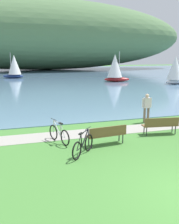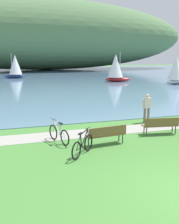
{
  "view_description": "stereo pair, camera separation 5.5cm",
  "coord_description": "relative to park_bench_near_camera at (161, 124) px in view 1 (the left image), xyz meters",
  "views": [
    {
      "loc": [
        -5.04,
        -5.58,
        3.88
      ],
      "look_at": [
        -0.96,
        7.21,
        1.0
      ],
      "focal_mm": 42.06,
      "sensor_mm": 36.0,
      "label": 1
    },
    {
      "loc": [
        -4.98,
        -5.59,
        3.88
      ],
      "look_at": [
        -0.96,
        7.21,
        1.0
      ],
      "focal_mm": 42.06,
      "sensor_mm": 36.0,
      "label": 2
    }
  ],
  "objects": [
    {
      "name": "person_at_shoreline",
      "position": [
        0.57,
        2.41,
        0.46
      ],
      "size": [
        0.61,
        0.24,
        1.71
      ],
      "color": "#72604C",
      "rests_on": "ground"
    },
    {
      "name": "distant_hillside",
      "position": [
        3.41,
        64.39,
        9.05
      ],
      "size": [
        84.45,
        28.0,
        19.05
      ],
      "primitive_type": "ellipsoid",
      "color": "#567A4C",
      "rests_on": "bay_water"
    },
    {
      "name": "sailboat_toward_hillside",
      "position": [
        15.12,
        20.18,
        1.51
      ],
      "size": [
        3.7,
        2.41,
        4.22
      ],
      "color": "white",
      "rests_on": "bay_water"
    },
    {
      "name": "bicycle_leaning_near_bench",
      "position": [
        -5.11,
        0.29,
        -0.12
      ],
      "size": [
        0.63,
        1.7,
        1.01
      ],
      "color": "black",
      "rests_on": "ground"
    },
    {
      "name": "bicycle_beside_path",
      "position": [
        -4.5,
        -1.53,
        -0.12
      ],
      "size": [
        1.25,
        1.34,
        1.01
      ],
      "color": "black",
      "rests_on": "ground"
    },
    {
      "name": "bay_water",
      "position": [
        -2.23,
        43.26,
        -0.5
      ],
      "size": [
        180.0,
        80.0,
        0.04
      ],
      "primitive_type": "cube",
      "color": "#5B7F9E",
      "rests_on": "ground"
    },
    {
      "name": "sailboat_far_off",
      "position": [
        -5.7,
        37.26,
        1.59
      ],
      "size": [
        3.85,
        2.93,
        4.4
      ],
      "color": "navy",
      "rests_on": "bay_water"
    },
    {
      "name": "park_bench_near_camera",
      "position": [
        0.0,
        0.0,
        0.0
      ],
      "size": [
        1.85,
        0.73,
        0.88
      ],
      "color": "brown",
      "rests_on": "ground"
    },
    {
      "name": "park_bench_further_along",
      "position": [
        -3.16,
        -0.69,
        0.0
      ],
      "size": [
        1.84,
        0.65,
        0.88
      ],
      "color": "brown",
      "rests_on": "ground"
    },
    {
      "name": "sailboat_mid_bay",
      "position": [
        8.59,
        25.94,
        1.63
      ],
      "size": [
        3.96,
        2.78,
        4.48
      ],
      "color": "#B22323",
      "rests_on": "bay_water"
    },
    {
      "name": "shoreline_path",
      "position": [
        -2.23,
        1.31,
        -0.52
      ],
      "size": [
        60.0,
        1.5,
        0.01
      ],
      "primitive_type": "cube",
      "color": "#A39E93",
      "rests_on": "ground"
    }
  ]
}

